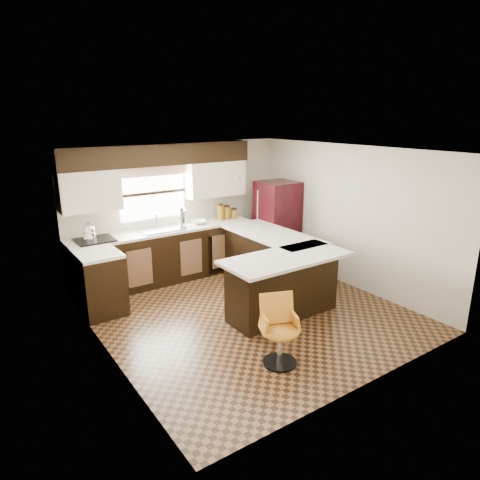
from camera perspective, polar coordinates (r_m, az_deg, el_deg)
floor at (r=6.55m, az=1.05°, el=-9.60°), size 4.40×4.40×0.00m
ceiling at (r=5.90m, az=1.18°, el=11.83°), size 4.40×4.40×0.00m
wall_back at (r=7.96m, az=-8.16°, el=4.13°), size 4.40×0.00×4.40m
wall_front at (r=4.61m, az=17.31°, el=-5.67°), size 4.40×0.00×4.40m
wall_left at (r=5.24m, az=-17.95°, el=-3.04°), size 0.00×4.40×4.40m
wall_right at (r=7.50m, az=14.30°, el=3.02°), size 0.00×4.40×4.40m
base_cab_back at (r=7.71m, az=-9.92°, el=-2.15°), size 3.30×0.60×0.90m
base_cab_left at (r=6.70m, az=-18.10°, el=-5.63°), size 0.60×0.70×0.90m
counter_back at (r=7.57m, az=-10.10°, el=1.24°), size 3.30×0.60×0.04m
counter_left at (r=6.55m, az=-18.47°, el=-1.79°), size 0.60×0.70×0.04m
soffit at (r=7.48m, az=-10.66°, el=11.15°), size 3.40×0.35×0.36m
upper_cab_left at (r=7.14m, az=-19.45°, el=6.20°), size 0.94×0.35×0.64m
upper_cab_right at (r=8.03m, az=-3.36°, el=8.15°), size 1.14×0.35×0.64m
window_pane at (r=7.67m, az=-11.56°, el=6.16°), size 1.20×0.02×0.90m
valance at (r=7.57m, az=-11.60°, el=9.02°), size 1.30×0.06×0.18m
sink at (r=7.53m, az=-10.40°, el=1.43°), size 0.75×0.45×0.03m
dishwasher at (r=7.92m, az=-2.47°, el=-1.55°), size 0.58×0.03×0.78m
cooktop at (r=7.16m, az=-18.79°, el=0.00°), size 0.58×0.50×0.02m
peninsula_long at (r=7.34m, az=3.97°, el=-2.89°), size 0.60×1.95×0.90m
peninsula_return at (r=6.32m, az=5.72°, el=-6.19°), size 1.65×0.60×0.90m
counter_pen_long at (r=7.23m, az=4.35°, el=0.72°), size 0.84×1.95×0.04m
counter_pen_return at (r=6.08m, az=6.24°, el=-2.39°), size 1.89×0.84×0.04m
refrigerator at (r=8.34m, az=4.96°, el=2.16°), size 0.71×0.68×1.65m
bar_chair at (r=5.15m, az=5.42°, el=-12.11°), size 0.58×0.58×0.84m
kettle at (r=7.10m, az=-19.51°, el=1.07°), size 0.20×0.20×0.28m
percolator at (r=7.68m, az=-7.73°, el=2.88°), size 0.13×0.13×0.30m
mixing_bowl at (r=7.86m, az=-5.54°, el=2.40°), size 0.33×0.33×0.07m
canister_large at (r=8.09m, az=-2.61°, el=3.65°), size 0.12×0.12×0.28m
canister_med at (r=8.16m, az=-1.77°, el=3.62°), size 0.12×0.12×0.24m
canister_small at (r=8.26m, az=-0.83°, el=3.52°), size 0.13×0.13×0.17m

